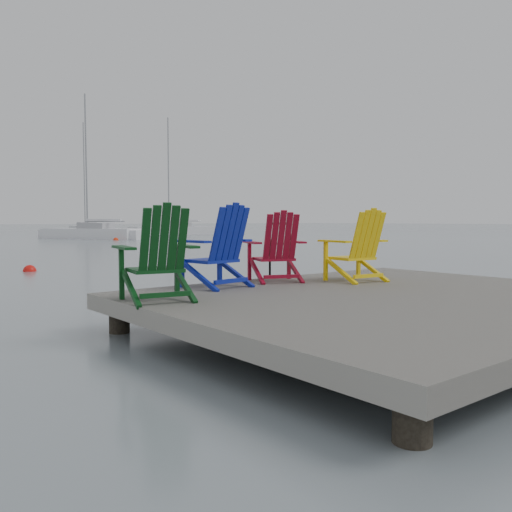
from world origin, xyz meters
TOP-DOWN VIEW (x-y plane):
  - ground at (0.00, 0.00)m, footprint 400.00×400.00m
  - dock at (0.00, 0.00)m, footprint 6.00×5.00m
  - handrail at (0.25, 2.45)m, footprint 0.48×0.04m
  - chair_green at (-2.61, 1.31)m, footprint 0.98×0.93m
  - chair_blue at (-1.33, 1.95)m, footprint 0.98×0.92m
  - chair_red at (-0.24, 1.97)m, footprint 1.01×0.96m
  - chair_yellow at (0.76, 1.23)m, footprint 0.93×0.87m
  - sailboat_near at (10.70, 36.35)m, footprint 5.71×8.28m
  - sailboat_mid at (17.77, 55.65)m, footprint 4.29×9.62m
  - sailboat_far at (21.89, 43.28)m, footprint 8.67×2.59m
  - buoy_a at (-1.10, 11.58)m, footprint 0.37×0.37m
  - buoy_c at (10.89, 32.45)m, footprint 0.39×0.39m

SIDE VIEW (x-z plane):
  - ground at x=0.00m, z-range 0.00..0.00m
  - buoy_a at x=-1.10m, z-range -0.18..0.18m
  - buoy_c at x=10.89m, z-range -0.19..0.19m
  - dock at x=0.00m, z-range -0.35..1.05m
  - sailboat_mid at x=17.77m, z-range -6.02..6.73m
  - sailboat_far at x=21.89m, z-range -5.56..6.27m
  - sailboat_near at x=10.70m, z-range -5.34..6.05m
  - chair_red at x=-0.24m, z-range 0.50..1.55m
  - handrail at x=0.25m, z-range 0.59..1.49m
  - chair_yellow at x=0.76m, z-range 0.50..1.58m
  - chair_green at x=-2.61m, z-range 0.50..1.59m
  - chair_blue at x=-1.33m, z-range 0.50..1.64m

